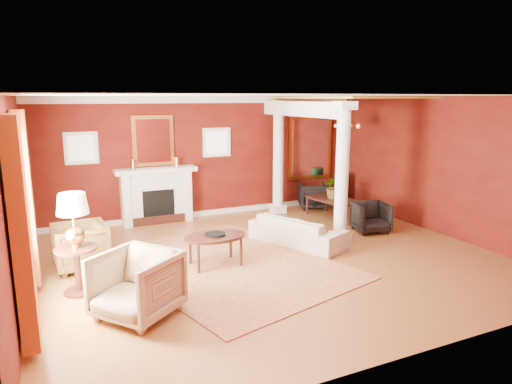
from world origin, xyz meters
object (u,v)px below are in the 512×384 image
sofa (297,226)px  side_table (74,227)px  coffee_table (215,238)px  armchair_stripe (136,282)px  dining_table (334,202)px  armchair_leopard (80,244)px

sofa → side_table: side_table is taller
coffee_table → sofa: bearing=12.6°
sofa → armchair_stripe: 3.88m
dining_table → armchair_stripe: bearing=113.1°
armchair_stripe → armchair_leopard: bearing=156.3°
coffee_table → dining_table: dining_table is taller
sofa → side_table: (-4.12, -0.63, 0.65)m
armchair_leopard → sofa: bearing=79.7°
armchair_leopard → coffee_table: armchair_leopard is taller
coffee_table → dining_table: (3.72, 1.82, -0.12)m
armchair_leopard → dining_table: 5.93m
side_table → dining_table: size_ratio=1.12×
sofa → side_table: size_ratio=1.28×
armchair_stripe → coffee_table: 2.08m
armchair_leopard → dining_table: (5.85, 0.99, -0.05)m
armchair_stripe → coffee_table: (1.59, 1.34, 0.01)m
armchair_stripe → dining_table: 6.18m
armchair_stripe → dining_table: armchair_stripe is taller
armchair_stripe → side_table: size_ratio=0.64×
armchair_leopard → dining_table: size_ratio=0.64×
side_table → coffee_table: bearing=5.3°
armchair_leopard → side_table: side_table is taller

